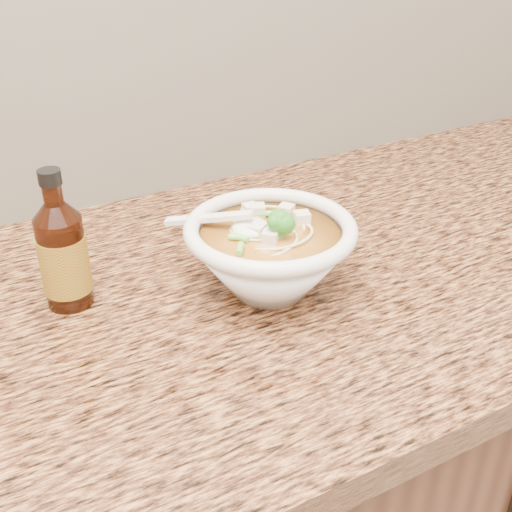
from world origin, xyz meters
TOP-DOWN VIEW (x-y plane):
  - counter_slab at (0.00, 1.68)m, footprint 4.00×0.68m
  - soup_bowl at (0.31, 1.63)m, footprint 0.21×0.21m
  - hot_sauce_bottle at (0.08, 1.73)m, footprint 0.07×0.07m

SIDE VIEW (x-z plane):
  - counter_slab at x=0.00m, z-range 0.86..0.90m
  - soup_bowl at x=0.31m, z-range 0.89..1.01m
  - hot_sauce_bottle at x=0.08m, z-range 0.88..1.05m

